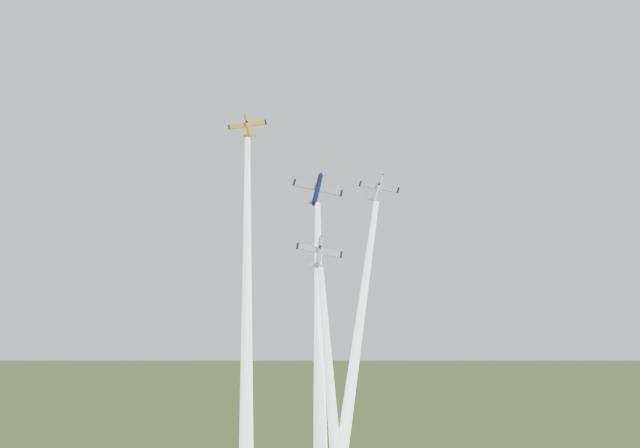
% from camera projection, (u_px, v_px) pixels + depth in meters
% --- Properties ---
extents(plane_yellow, '(8.79, 6.35, 7.41)m').
position_uv_depth(plane_yellow, '(248.00, 126.00, 144.02)').
color(plane_yellow, orange).
extents(smoke_trail_yellow, '(14.76, 40.33, 61.74)m').
position_uv_depth(smoke_trail_yellow, '(247.00, 312.00, 119.58)').
color(smoke_trail_yellow, white).
extents(plane_navy, '(9.16, 8.04, 9.72)m').
position_uv_depth(plane_navy, '(317.00, 190.00, 137.53)').
color(plane_navy, '#0C1336').
extents(smoke_trail_navy, '(9.47, 31.48, 46.83)m').
position_uv_depth(smoke_trail_navy, '(319.00, 345.00, 118.55)').
color(smoke_trail_navy, white).
extents(plane_silver_right, '(8.61, 5.26, 7.96)m').
position_uv_depth(plane_silver_right, '(378.00, 188.00, 140.58)').
color(plane_silver_right, silver).
extents(smoke_trail_silver_right, '(4.47, 39.07, 57.71)m').
position_uv_depth(smoke_trail_silver_right, '(352.00, 378.00, 118.29)').
color(smoke_trail_silver_right, white).
extents(plane_silver_low, '(7.56, 7.46, 8.05)m').
position_uv_depth(plane_silver_low, '(319.00, 252.00, 126.02)').
color(plane_silver_low, silver).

